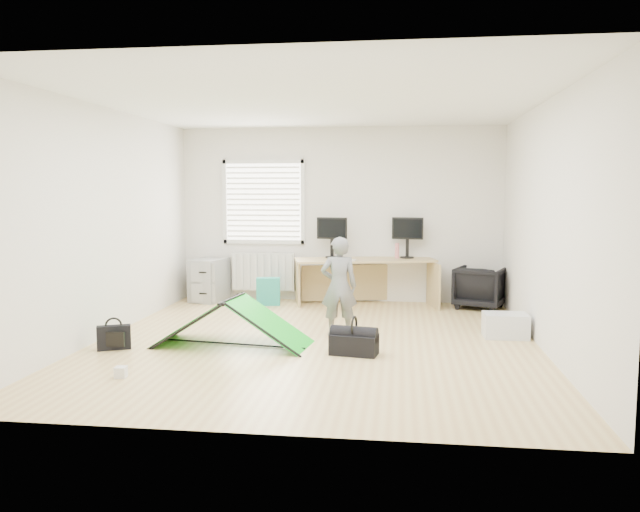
# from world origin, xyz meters

# --- Properties ---
(ground) EXTENTS (5.50, 5.50, 0.00)m
(ground) POSITION_xyz_m (0.00, 0.00, 0.00)
(ground) COLOR tan
(ground) RESTS_ON ground
(back_wall) EXTENTS (5.00, 0.02, 2.70)m
(back_wall) POSITION_xyz_m (0.00, 2.75, 1.35)
(back_wall) COLOR silver
(back_wall) RESTS_ON ground
(window) EXTENTS (1.20, 0.06, 1.20)m
(window) POSITION_xyz_m (-1.20, 2.71, 1.55)
(window) COLOR silver
(window) RESTS_ON back_wall
(radiator) EXTENTS (1.00, 0.12, 0.60)m
(radiator) POSITION_xyz_m (-1.20, 2.67, 0.45)
(radiator) COLOR silver
(radiator) RESTS_ON back_wall
(desk) EXTENTS (2.17, 1.13, 0.71)m
(desk) POSITION_xyz_m (0.42, 2.37, 0.35)
(desk) COLOR tan
(desk) RESTS_ON ground
(filing_cabinet) EXTENTS (0.57, 0.67, 0.67)m
(filing_cabinet) POSITION_xyz_m (-2.01, 2.41, 0.33)
(filing_cabinet) COLOR #939597
(filing_cabinet) RESTS_ON ground
(monitor_left) EXTENTS (0.48, 0.20, 0.45)m
(monitor_left) POSITION_xyz_m (-0.08, 2.47, 0.93)
(monitor_left) COLOR black
(monitor_left) RESTS_ON desk
(monitor_right) EXTENTS (0.48, 0.21, 0.45)m
(monitor_right) POSITION_xyz_m (1.05, 2.57, 0.93)
(monitor_right) COLOR black
(monitor_right) RESTS_ON desk
(keyboard) EXTENTS (0.41, 0.20, 0.02)m
(keyboard) POSITION_xyz_m (0.12, 2.11, 0.72)
(keyboard) COLOR beige
(keyboard) RESTS_ON desk
(thermos) EXTENTS (0.06, 0.06, 0.23)m
(thermos) POSITION_xyz_m (0.90, 2.52, 0.82)
(thermos) COLOR #D3767B
(thermos) RESTS_ON desk
(office_chair) EXTENTS (0.86, 0.87, 0.62)m
(office_chair) POSITION_xyz_m (2.12, 2.36, 0.31)
(office_chair) COLOR black
(office_chair) RESTS_ON ground
(person) EXTENTS (0.47, 0.35, 1.19)m
(person) POSITION_xyz_m (0.23, 0.36, 0.59)
(person) COLOR slate
(person) RESTS_ON ground
(kite) EXTENTS (1.79, 0.96, 0.53)m
(kite) POSITION_xyz_m (-0.91, -0.26, 0.26)
(kite) COLOR #11BB1F
(kite) RESTS_ON ground
(storage_crate) EXTENTS (0.51, 0.36, 0.28)m
(storage_crate) POSITION_xyz_m (2.20, 0.52, 0.14)
(storage_crate) COLOR silver
(storage_crate) RESTS_ON ground
(tote_bag) EXTENTS (0.37, 0.21, 0.42)m
(tote_bag) POSITION_xyz_m (-1.02, 2.20, 0.21)
(tote_bag) COLOR teal
(tote_bag) RESTS_ON ground
(laptop_bag) EXTENTS (0.37, 0.24, 0.27)m
(laptop_bag) POSITION_xyz_m (-2.14, -0.62, 0.13)
(laptop_bag) COLOR black
(laptop_bag) RESTS_ON ground
(white_box) EXTENTS (0.11, 0.11, 0.10)m
(white_box) POSITION_xyz_m (-1.61, -1.59, 0.05)
(white_box) COLOR silver
(white_box) RESTS_ON ground
(duffel_bag) EXTENTS (0.53, 0.33, 0.22)m
(duffel_bag) POSITION_xyz_m (0.48, -0.49, 0.11)
(duffel_bag) COLOR black
(duffel_bag) RESTS_ON ground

